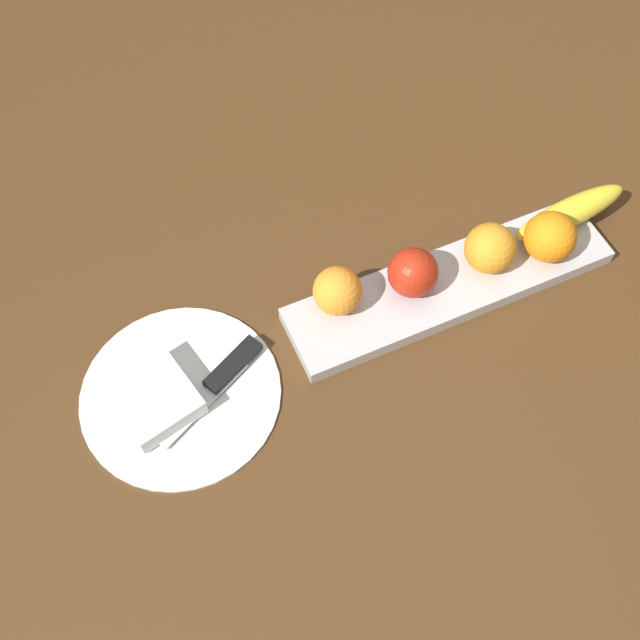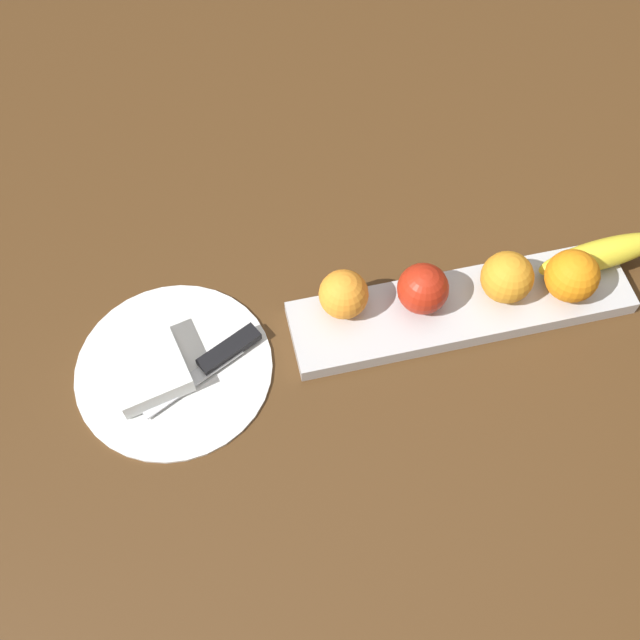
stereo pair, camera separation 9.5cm
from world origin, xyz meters
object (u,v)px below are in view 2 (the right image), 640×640
fruit_tray (461,308)px  banana (601,254)px  orange_near_banana (507,278)px  apple (423,289)px  folded_napkin (146,366)px  orange_near_apple (344,294)px  knife (220,359)px  orange_center (572,276)px  dinner_plate (174,368)px

fruit_tray → banana: 0.21m
banana → orange_near_banana: (0.14, 0.02, 0.01)m
apple → folded_napkin: size_ratio=0.65×
orange_near_apple → knife: size_ratio=0.39×
orange_near_banana → orange_center: (-0.08, 0.02, 0.00)m
banana → dinner_plate: (0.60, 0.02, -0.04)m
fruit_tray → knife: 0.33m
orange_center → dinner_plate: bearing=-1.3°
orange_near_apple → orange_near_banana: size_ratio=0.94×
apple → orange_near_banana: bearing=175.7°
orange_near_banana → apple: bearing=-4.3°
fruit_tray → orange_center: orange_center is taller
orange_near_banana → fruit_tray: bearing=5.3°
apple → orange_center: size_ratio=0.95×
apple → orange_near_banana: (-0.11, 0.01, 0.00)m
orange_center → knife: size_ratio=0.42×
banana → dinner_plate: banana is taller
banana → folded_napkin: banana is taller
dinner_plate → knife: bearing=174.7°
orange_near_apple → folded_napkin: size_ratio=0.62×
dinner_plate → folded_napkin: 0.04m
orange_center → knife: orange_center is taller
folded_napkin → knife: folded_napkin is taller
knife → folded_napkin: bearing=-30.0°
orange_near_banana → folded_napkin: (0.48, 0.01, -0.04)m
knife → banana: bearing=156.4°
dinner_plate → orange_center: bearing=178.7°
folded_napkin → dinner_plate: bearing=-180.0°
fruit_tray → dinner_plate: fruit_tray is taller
orange_center → dinner_plate: size_ratio=0.28×
orange_near_apple → banana: bearing=178.7°
knife → dinner_plate: bearing=-31.8°
fruit_tray → apple: bearing=-14.0°
dinner_plate → knife: (-0.06, 0.01, 0.01)m
orange_center → dinner_plate: (0.54, -0.01, -0.06)m
banana → orange_near_banana: orange_near_banana is taller
dinner_plate → folded_napkin: bearing=0.0°
apple → orange_near_banana: 0.11m
folded_napkin → knife: size_ratio=0.62×
fruit_tray → orange_center: (-0.14, 0.01, 0.05)m
banana → folded_napkin: bearing=-2.5°
dinner_plate → banana: bearing=-178.0°
orange_center → banana: bearing=-151.5°
orange_near_apple → apple: bearing=171.5°
orange_near_apple → folded_napkin: bearing=6.3°
orange_near_banana → banana: bearing=-173.7°
banana → orange_near_apple: (0.36, -0.01, 0.01)m
orange_near_banana → knife: size_ratio=0.41×
fruit_tray → orange_near_banana: 0.07m
orange_near_apple → dinner_plate: 0.24m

